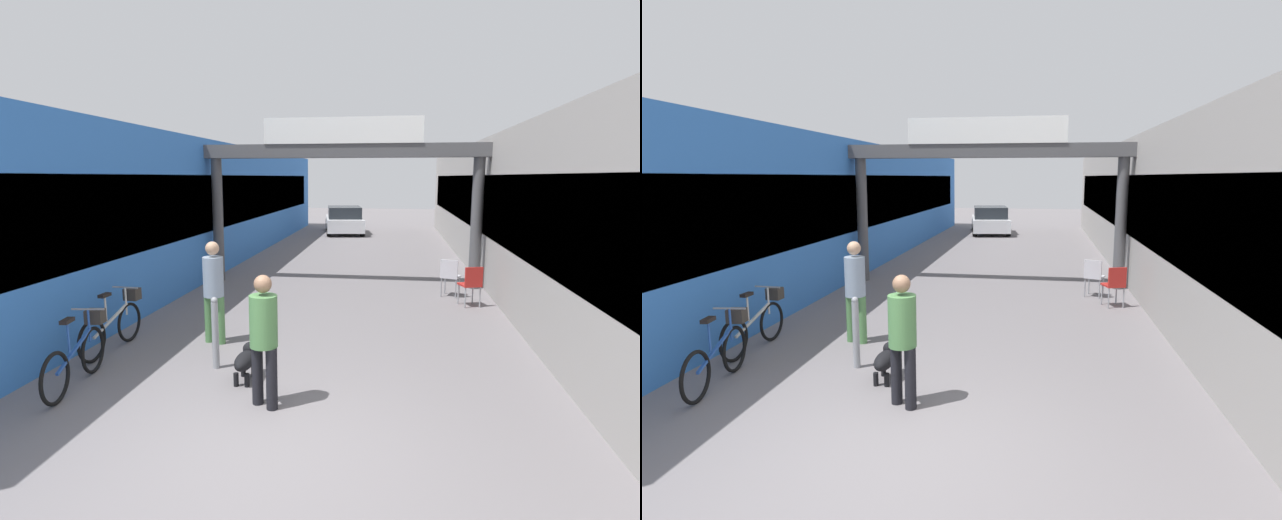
% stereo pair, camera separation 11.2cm
% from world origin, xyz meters
% --- Properties ---
extents(ground_plane, '(80.00, 80.00, 0.00)m').
position_xyz_m(ground_plane, '(0.00, 0.00, 0.00)').
color(ground_plane, slate).
extents(storefront_left, '(3.00, 26.00, 3.78)m').
position_xyz_m(storefront_left, '(-5.09, 11.00, 1.89)').
color(storefront_left, blue).
rests_on(storefront_left, ground_plane).
extents(storefront_right, '(3.00, 26.00, 3.78)m').
position_xyz_m(storefront_right, '(5.09, 11.00, 1.89)').
color(storefront_right, '#9E9993').
rests_on(storefront_right, ground_plane).
extents(arcade_sign_gateway, '(7.40, 0.47, 4.24)m').
position_xyz_m(arcade_sign_gateway, '(0.00, 8.15, 3.01)').
color(arcade_sign_gateway, '#4C4C4F').
rests_on(arcade_sign_gateway, ground_plane).
extents(pedestrian_with_dog, '(0.46, 0.46, 1.65)m').
position_xyz_m(pedestrian_with_dog, '(-0.21, 0.97, 0.94)').
color(pedestrian_with_dog, black).
rests_on(pedestrian_with_dog, ground_plane).
extents(pedestrian_companion, '(0.41, 0.41, 1.74)m').
position_xyz_m(pedestrian_companion, '(-1.65, 3.17, 1.00)').
color(pedestrian_companion, '#4C7F47').
rests_on(pedestrian_companion, ground_plane).
extents(dog_on_leash, '(0.26, 0.64, 0.47)m').
position_xyz_m(dog_on_leash, '(-0.68, 1.72, 0.29)').
color(dog_on_leash, black).
rests_on(dog_on_leash, ground_plane).
extents(bicycle_blue_nearest, '(0.46, 1.68, 0.98)m').
position_xyz_m(bicycle_blue_nearest, '(-2.87, 1.27, 0.44)').
color(bicycle_blue_nearest, black).
rests_on(bicycle_blue_nearest, ground_plane).
extents(bicycle_silver_second, '(0.46, 1.69, 0.98)m').
position_xyz_m(bicycle_silver_second, '(-3.15, 2.64, 0.44)').
color(bicycle_silver_second, black).
rests_on(bicycle_silver_second, ground_plane).
extents(bollard_post_metal, '(0.10, 0.10, 1.07)m').
position_xyz_m(bollard_post_metal, '(-1.24, 2.08, 0.55)').
color(bollard_post_metal, gray).
rests_on(bollard_post_metal, ground_plane).
extents(cafe_chair_red_nearer, '(0.51, 0.51, 0.89)m').
position_xyz_m(cafe_chair_red_nearer, '(3.00, 6.25, 0.54)').
color(cafe_chair_red_nearer, gray).
rests_on(cafe_chair_red_nearer, ground_plane).
extents(cafe_chair_aluminium_farther, '(0.51, 0.51, 0.89)m').
position_xyz_m(cafe_chair_aluminium_farther, '(2.64, 7.13, 0.54)').
color(cafe_chair_aluminium_farther, gray).
rests_on(cafe_chair_aluminium_farther, ground_plane).
extents(parked_car_white, '(2.33, 4.22, 1.33)m').
position_xyz_m(parked_car_white, '(-1.12, 20.14, 0.64)').
color(parked_car_white, silver).
rests_on(parked_car_white, ground_plane).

